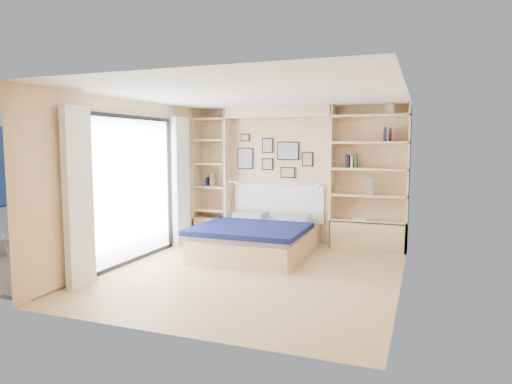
% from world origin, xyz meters
% --- Properties ---
extents(ground, '(4.50, 4.50, 0.00)m').
position_xyz_m(ground, '(0.00, 0.00, 0.00)').
color(ground, tan).
rests_on(ground, ground).
extents(room_shell, '(4.50, 4.50, 4.50)m').
position_xyz_m(room_shell, '(-0.39, 1.52, 1.08)').
color(room_shell, '#E3B883').
rests_on(room_shell, ground).
extents(bed, '(1.75, 2.21, 1.07)m').
position_xyz_m(bed, '(-0.34, 1.12, 0.28)').
color(bed, '#D3B985').
rests_on(bed, ground).
extents(photo_gallery, '(1.48, 0.02, 0.82)m').
position_xyz_m(photo_gallery, '(-0.45, 2.22, 1.60)').
color(photo_gallery, black).
rests_on(photo_gallery, ground).
extents(reading_lamps, '(1.92, 0.12, 0.15)m').
position_xyz_m(reading_lamps, '(-0.30, 2.00, 1.10)').
color(reading_lamps, silver).
rests_on(reading_lamps, ground).
extents(shelf_decor, '(3.51, 0.23, 2.03)m').
position_xyz_m(shelf_decor, '(1.04, 2.07, 1.67)').
color(shelf_decor, '#A31B3C').
rests_on(shelf_decor, ground).
extents(deck, '(3.20, 4.00, 0.05)m').
position_xyz_m(deck, '(-3.60, 0.00, 0.00)').
color(deck, '#6F6252').
rests_on(deck, ground).
extents(deck_chair, '(0.49, 0.78, 0.77)m').
position_xyz_m(deck_chair, '(-3.81, -0.20, 0.36)').
color(deck_chair, tan).
rests_on(deck_chair, ground).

